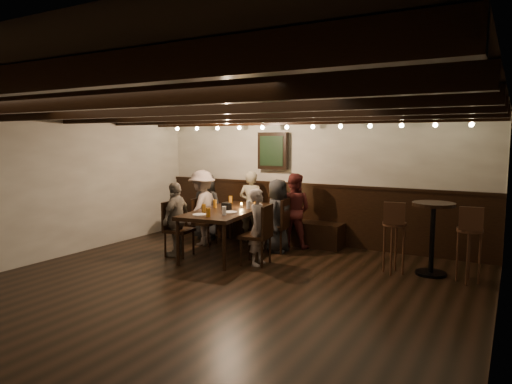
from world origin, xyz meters
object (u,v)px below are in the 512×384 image
Objects in this scene: person_left_far at (176,219)px; dining_table at (228,213)px; chair_left_far at (178,239)px; person_left_near at (202,208)px; person_right_near at (278,216)px; person_bench_right at (294,210)px; high_top_table at (433,228)px; chair_left_near at (204,230)px; bar_stool_left at (394,247)px; chair_right_far at (257,246)px; bar_stool_right at (468,254)px; person_bench_left at (207,206)px; chair_right_near at (276,235)px; person_right_far at (258,227)px; person_bench_centre at (251,206)px.

dining_table is at bearing 120.96° from person_left_far.
dining_table is 0.95m from chair_left_far.
chair_left_far is at bearing 1.94° from person_left_near.
person_bench_right is at bearing -18.43° from person_right_near.
high_top_table is at bearing -100.08° from person_right_near.
dining_table is 0.88m from person_right_near.
bar_stool_left is (3.54, -0.13, 0.14)m from chair_left_near.
person_right_near reaches higher than chair_right_far.
chair_left_far is 3.51m from bar_stool_left.
high_top_table is (3.92, 0.97, 0.42)m from chair_left_far.
chair_right_far is 1.51m from person_left_far.
person_right_near is 3.11m from bar_stool_right.
dining_table is 2.49× the size of chair_left_near.
person_bench_left is (-1.78, 1.13, 0.36)m from chair_right_far.
person_right_near reaches higher than chair_right_near.
bar_stool_right is at bearing -3.39° from dining_table.
dining_table is 1.27m from person_bench_left.
person_bench_right is at bearing 45.00° from dining_table.
person_right_far is (1.49, 0.20, -0.03)m from person_left_far.
person_left_near is 1.50m from person_right_near.
person_right_near is (-0.09, 0.90, 0.35)m from chair_right_far.
person_bench_left reaches higher than chair_right_far.
person_left_far is 1.50m from person_right_far.
high_top_table is 0.99× the size of bar_stool_right.
chair_right_far is (1.54, -0.70, 0.03)m from chair_left_near.
person_left_near is (-1.58, -0.66, 0.02)m from person_bench_right.
bar_stool_left is (3.45, 0.77, -0.23)m from person_left_far.
person_right_near is (1.69, -0.23, -0.01)m from person_bench_left.
person_left_far reaches higher than bar_stool_left.
person_right_near is 1.19× the size of bar_stool_left.
person_bench_centre reaches higher than person_right_near.
person_bench_right is at bearing 129.81° from chair_left_far.
person_bench_centre is 0.96m from person_left_near.
bar_stool_left is (2.08, -0.32, -0.24)m from person_right_near.
chair_left_near is 0.82× the size of high_top_table.
bar_stool_right is (2.97, 0.62, -0.20)m from person_right_far.
bar_stool_left is at bearing 156.76° from person_bench_centre.
bar_stool_left is (-0.50, -0.21, -0.30)m from high_top_table.
chair_right_far is 0.79× the size of person_right_far.
person_left_near is at bearing 15.26° from person_bench_right.
person_left_near is at bearing 59.04° from person_right_far.
chair_left_far is 0.66× the size of person_left_near.
person_left_near is 3.59m from bar_stool_left.
person_right_near is (1.37, 1.09, 0.01)m from person_left_far.
chair_right_far is 0.76× the size of person_left_far.
chair_right_far is (0.77, -0.35, -0.42)m from dining_table.
person_left_near is 1.30× the size of bar_stool_right.
person_left_near is 4.58m from bar_stool_right.
chair_right_far is at bearing -179.98° from chair_right_near.
chair_right_near is 0.95m from person_right_far.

